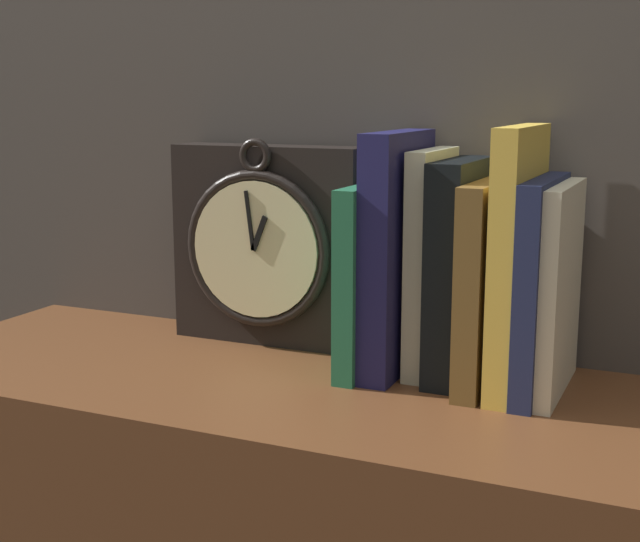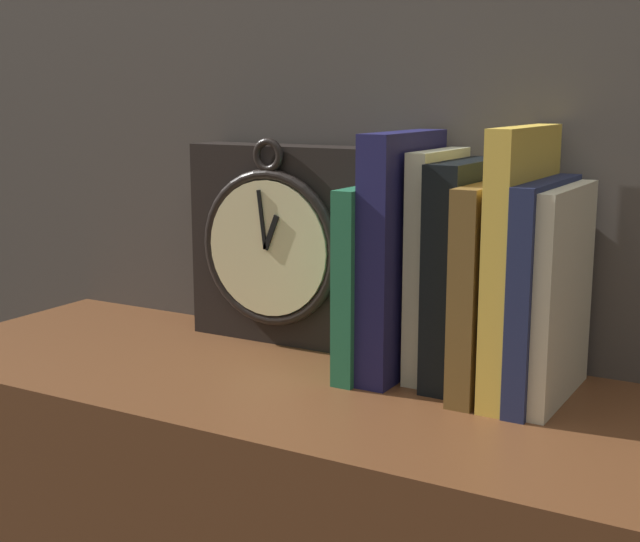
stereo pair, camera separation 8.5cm
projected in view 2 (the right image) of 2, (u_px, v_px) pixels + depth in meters
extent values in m
cube|color=black|center=(284.00, 244.00, 1.01)|extent=(0.22, 0.05, 0.22)
torus|color=black|center=(269.00, 248.00, 0.99)|extent=(0.18, 0.01, 0.18)
cylinder|color=beige|center=(268.00, 249.00, 0.98)|extent=(0.15, 0.01, 0.15)
cube|color=black|center=(271.00, 233.00, 0.97)|extent=(0.02, 0.00, 0.04)
cube|color=black|center=(262.00, 220.00, 0.98)|extent=(0.01, 0.00, 0.07)
torus|color=black|center=(268.00, 155.00, 0.97)|extent=(0.04, 0.01, 0.04)
cube|color=#216743|center=(376.00, 278.00, 0.91)|extent=(0.02, 0.15, 0.19)
cube|color=#1D1C4F|center=(402.00, 255.00, 0.89)|extent=(0.03, 0.14, 0.24)
cube|color=beige|center=(436.00, 264.00, 0.89)|extent=(0.02, 0.12, 0.23)
cube|color=black|center=(463.00, 273.00, 0.87)|extent=(0.03, 0.13, 0.22)
cube|color=brown|center=(489.00, 287.00, 0.85)|extent=(0.02, 0.15, 0.20)
cube|color=yellow|center=(520.00, 263.00, 0.83)|extent=(0.02, 0.15, 0.25)
cube|color=#1F274C|center=(543.00, 291.00, 0.82)|extent=(0.02, 0.16, 0.20)
cube|color=beige|center=(564.00, 295.00, 0.81)|extent=(0.02, 0.15, 0.20)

